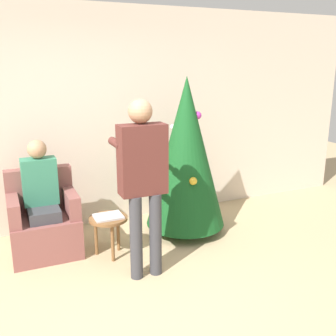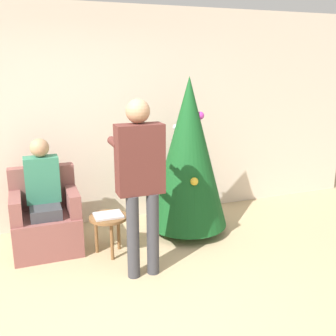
{
  "view_description": "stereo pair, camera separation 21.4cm",
  "coord_description": "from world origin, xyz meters",
  "px_view_note": "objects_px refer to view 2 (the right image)",
  "views": [
    {
      "loc": [
        -0.97,
        -2.56,
        2.02
      ],
      "look_at": [
        0.63,
        1.08,
        0.95
      ],
      "focal_mm": 42.0,
      "sensor_mm": 36.0,
      "label": 1
    },
    {
      "loc": [
        -0.77,
        -2.64,
        2.02
      ],
      "look_at": [
        0.63,
        1.08,
        0.95
      ],
      "focal_mm": 42.0,
      "sensor_mm": 36.0,
      "label": 2
    }
  ],
  "objects_px": {
    "armchair": "(46,221)",
    "person_standing": "(140,172)",
    "side_stool": "(108,222)",
    "person_seated": "(44,191)",
    "christmas_tree": "(188,153)"
  },
  "relations": [
    {
      "from": "armchair",
      "to": "person_standing",
      "type": "xyz_separation_m",
      "value": [
        0.84,
        -0.86,
        0.7
      ]
    },
    {
      "from": "person_seated",
      "to": "side_stool",
      "type": "relative_size",
      "value": 2.84
    },
    {
      "from": "christmas_tree",
      "to": "person_seated",
      "type": "bearing_deg",
      "value": 176.37
    },
    {
      "from": "christmas_tree",
      "to": "person_standing",
      "type": "bearing_deg",
      "value": -137.82
    },
    {
      "from": "person_standing",
      "to": "armchair",
      "type": "bearing_deg",
      "value": 134.37
    },
    {
      "from": "christmas_tree",
      "to": "person_standing",
      "type": "relative_size",
      "value": 1.1
    },
    {
      "from": "armchair",
      "to": "person_standing",
      "type": "bearing_deg",
      "value": -45.63
    },
    {
      "from": "person_seated",
      "to": "person_standing",
      "type": "xyz_separation_m",
      "value": [
        0.84,
        -0.84,
        0.35
      ]
    },
    {
      "from": "armchair",
      "to": "side_stool",
      "type": "bearing_deg",
      "value": -30.56
    },
    {
      "from": "christmas_tree",
      "to": "armchair",
      "type": "distance_m",
      "value": 1.78
    },
    {
      "from": "armchair",
      "to": "person_standing",
      "type": "height_order",
      "value": "person_standing"
    },
    {
      "from": "person_seated",
      "to": "person_standing",
      "type": "relative_size",
      "value": 0.73
    },
    {
      "from": "person_standing",
      "to": "side_stool",
      "type": "bearing_deg",
      "value": 114.06
    },
    {
      "from": "christmas_tree",
      "to": "side_stool",
      "type": "bearing_deg",
      "value": -166.82
    },
    {
      "from": "person_standing",
      "to": "side_stool",
      "type": "relative_size",
      "value": 3.9
    }
  ]
}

